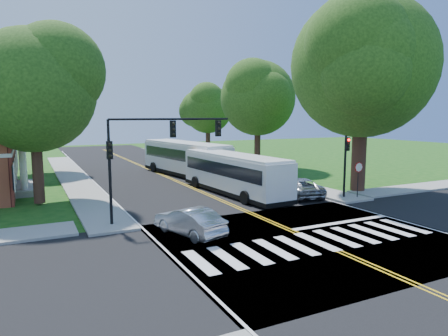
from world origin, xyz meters
TOP-DOWN VIEW (x-y plane):
  - ground at (0.00, 0.00)m, footprint 140.00×140.00m
  - road at (0.00, 18.00)m, footprint 14.00×96.00m
  - cross_road at (0.00, 0.00)m, footprint 60.00×12.00m
  - center_line at (0.00, 22.00)m, footprint 0.36×70.00m
  - edge_line_w at (-6.80, 22.00)m, footprint 0.12×70.00m
  - edge_line_e at (6.80, 22.00)m, footprint 0.12×70.00m
  - crosswalk at (0.00, -0.50)m, footprint 12.60×3.00m
  - stop_bar at (3.50, 1.60)m, footprint 6.60×0.40m
  - sidewalk_nw at (-8.30, 25.00)m, footprint 2.60×40.00m
  - sidewalk_ne at (8.30, 25.00)m, footprint 2.60×40.00m
  - sidewalk_xe at (20.00, 6.80)m, footprint 20.00×2.60m
  - tree_ne_big at (11.00, 8.00)m, footprint 10.80×10.80m
  - tree_west_near at (-11.50, 14.00)m, footprint 8.00×8.00m
  - tree_west_far at (-11.00, 30.00)m, footprint 7.60×7.60m
  - tree_east_mid at (11.50, 24.00)m, footprint 8.40×8.40m
  - tree_east_far at (12.50, 40.00)m, footprint 7.20×7.20m
  - signal_nw at (-5.86, 6.43)m, footprint 7.15×0.46m
  - signal_ne at (8.20, 6.44)m, footprint 0.30×0.46m
  - stop_sign at (9.00, 5.98)m, footprint 0.76×0.08m
  - bus_lead at (1.87, 11.57)m, footprint 3.48×11.95m
  - bus_follow at (1.88, 21.89)m, footprint 4.74×13.18m
  - hatchback at (-5.01, 3.21)m, footprint 2.62×4.47m
  - suv at (5.71, 8.53)m, footprint 3.35×5.36m
  - dark_sedan at (5.06, 15.35)m, footprint 2.81×5.06m

SIDE VIEW (x-z plane):
  - ground at x=0.00m, z-range 0.00..0.00m
  - road at x=0.00m, z-range 0.00..0.01m
  - cross_road at x=0.00m, z-range 0.00..0.01m
  - center_line at x=0.00m, z-range 0.01..0.02m
  - edge_line_w at x=-6.80m, z-range 0.01..0.02m
  - edge_line_e at x=6.80m, z-range 0.01..0.02m
  - crosswalk at x=0.00m, z-range 0.01..0.02m
  - stop_bar at x=3.50m, z-range 0.01..0.02m
  - sidewalk_nw at x=-8.30m, z-range 0.00..0.15m
  - sidewalk_ne at x=8.30m, z-range 0.00..0.15m
  - sidewalk_xe at x=20.00m, z-range 0.00..0.15m
  - suv at x=5.71m, z-range 0.01..1.39m
  - dark_sedan at x=5.06m, z-range 0.01..1.40m
  - hatchback at x=-5.01m, z-range 0.01..1.41m
  - bus_lead at x=1.87m, z-range 0.10..3.15m
  - bus_follow at x=1.88m, z-range 0.10..3.45m
  - stop_sign at x=9.00m, z-range 0.77..3.30m
  - signal_ne at x=8.20m, z-range 0.76..5.16m
  - signal_nw at x=-5.86m, z-range 1.55..7.21m
  - tree_east_far at x=12.50m, z-range 1.69..12.03m
  - tree_west_far at x=-11.00m, z-range 1.66..12.33m
  - tree_west_near at x=-11.50m, z-range 1.83..13.23m
  - tree_east_mid at x=11.50m, z-range 1.89..13.82m
  - tree_ne_big at x=11.00m, z-range 2.17..17.08m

